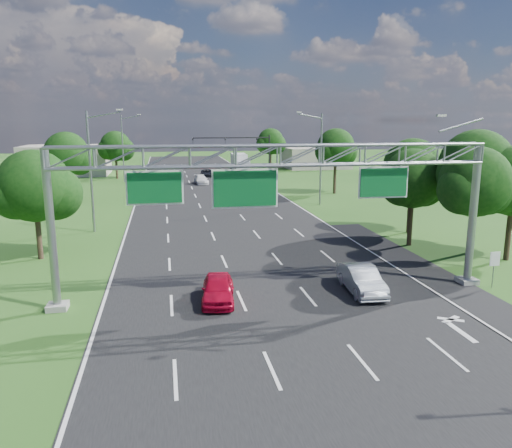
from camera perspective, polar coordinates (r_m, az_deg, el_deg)
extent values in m
plane|color=#224B16|center=(44.22, -3.05, -0.32)|extent=(220.00, 220.00, 0.00)
cube|color=black|center=(44.22, -3.05, -0.32)|extent=(18.00, 180.00, 0.02)
cube|color=black|center=(32.49, 19.09, -5.44)|extent=(3.00, 30.00, 0.02)
cube|color=gray|center=(31.50, 22.97, -5.99)|extent=(1.00, 1.00, 0.30)
cylinder|color=gray|center=(30.61, 23.54, 0.91)|extent=(0.44, 0.44, 8.00)
cube|color=gray|center=(27.06, -21.73, -8.75)|extent=(1.00, 1.00, 0.30)
cylinder|color=gray|center=(26.02, -22.37, -0.77)|extent=(0.40, 0.40, 8.00)
cylinder|color=gray|center=(29.49, 22.38, 10.42)|extent=(2.54, 0.12, 0.79)
cube|color=beige|center=(28.87, 20.41, 11.55)|extent=(0.50, 0.22, 0.12)
cube|color=white|center=(25.09, -11.49, 4.09)|extent=(2.80, 0.05, 1.70)
cube|color=#0A5725|center=(25.03, -11.49, 4.08)|extent=(2.62, 0.05, 1.52)
cube|color=white|center=(25.42, -1.26, 4.08)|extent=(3.40, 0.05, 2.00)
cube|color=#0A5725|center=(25.36, -1.24, 4.07)|extent=(3.22, 0.05, 1.82)
cube|color=white|center=(27.60, 14.35, 4.64)|extent=(2.80, 0.05, 1.70)
cube|color=#0A5725|center=(27.55, 14.40, 4.63)|extent=(2.62, 0.05, 1.52)
cylinder|color=gray|center=(30.98, 25.50, -4.85)|extent=(0.06, 0.06, 2.00)
cube|color=white|center=(30.78, 25.64, -3.61)|extent=(0.60, 0.04, 0.80)
cylinder|color=black|center=(79.83, 1.53, 7.64)|extent=(0.24, 0.24, 7.00)
cylinder|color=black|center=(78.64, -2.80, 9.83)|extent=(12.00, 0.18, 0.18)
imported|color=black|center=(78.09, -7.22, 9.33)|extent=(0.18, 0.22, 1.10)
imported|color=black|center=(78.53, -3.53, 9.41)|extent=(0.18, 0.22, 1.10)
imported|color=black|center=(79.30, 0.11, 9.46)|extent=(0.18, 0.22, 1.10)
cylinder|color=gray|center=(43.51, -18.39, 5.57)|extent=(0.20, 0.20, 10.00)
cylinder|color=gray|center=(43.15, -17.05, 11.87)|extent=(2.78, 0.12, 0.60)
cube|color=beige|center=(43.03, -15.33, 12.50)|extent=(0.55, 0.22, 0.12)
cylinder|color=gray|center=(78.23, -14.98, 8.26)|extent=(0.20, 0.20, 10.00)
cylinder|color=gray|center=(78.03, -14.20, 11.75)|extent=(2.78, 0.12, 0.60)
cube|color=beige|center=(77.97, -13.24, 12.09)|extent=(0.55, 0.22, 0.12)
cylinder|color=gray|center=(55.72, 7.42, 7.30)|extent=(0.20, 0.20, 10.00)
cylinder|color=gray|center=(55.18, 6.24, 12.17)|extent=(2.78, 0.12, 0.60)
cube|color=beige|center=(54.83, 4.91, 12.62)|extent=(0.55, 0.22, 0.12)
cylinder|color=#2D2116|center=(34.56, 23.27, -1.53)|extent=(0.36, 0.36, 3.74)
sphere|color=black|center=(33.97, 23.76, 4.44)|extent=(4.40, 4.40, 4.40)
sphere|color=black|center=(34.98, 24.82, 3.62)|extent=(3.30, 3.30, 3.30)
sphere|color=black|center=(33.23, 22.57, 3.63)|extent=(3.08, 3.08, 3.08)
cylinder|color=#2D2116|center=(38.04, 23.33, -0.05)|extent=(0.36, 0.36, 4.18)
sphere|color=black|center=(37.49, 23.84, 6.08)|extent=(5.00, 5.00, 5.00)
sphere|color=black|center=(38.58, 24.97, 5.18)|extent=(3.75, 3.75, 3.75)
sphere|color=black|center=(36.67, 22.57, 5.29)|extent=(3.50, 3.50, 3.50)
cylinder|color=#2D2116|center=(39.13, 17.20, 0.04)|extent=(0.36, 0.36, 3.30)
sphere|color=black|center=(38.61, 17.51, 5.00)|extent=(4.40, 4.40, 4.40)
sphere|color=black|center=(39.55, 18.60, 4.27)|extent=(3.30, 3.30, 3.30)
sphere|color=black|center=(37.95, 16.35, 4.29)|extent=(3.08, 3.08, 3.08)
cylinder|color=#2D2116|center=(37.39, 26.89, -1.08)|extent=(0.36, 0.36, 3.52)
sphere|color=black|center=(36.03, 26.32, 3.62)|extent=(3.22, 3.22, 3.22)
cylinder|color=#2D2116|center=(43.50, 17.13, 1.33)|extent=(0.36, 0.36, 3.52)
sphere|color=black|center=(43.02, 17.43, 6.16)|extent=(4.80, 4.80, 4.80)
sphere|color=black|center=(44.00, 18.53, 5.41)|extent=(3.60, 3.60, 3.60)
sphere|color=black|center=(42.31, 16.28, 5.48)|extent=(3.36, 3.36, 3.36)
cylinder|color=#2D2116|center=(36.72, -23.55, -1.34)|extent=(0.36, 0.36, 3.08)
sphere|color=black|center=(36.15, -24.00, 4.01)|extent=(4.80, 4.80, 4.80)
sphere|color=black|center=(36.36, -21.94, 3.25)|extent=(3.60, 3.60, 3.60)
sphere|color=black|center=(36.20, -25.70, 3.10)|extent=(3.36, 3.36, 3.36)
cylinder|color=#2D2116|center=(59.29, -20.60, 3.87)|extent=(0.36, 0.36, 3.74)
sphere|color=black|center=(58.94, -20.86, 7.52)|extent=(4.80, 4.80, 4.80)
sphere|color=black|center=(59.17, -19.60, 7.04)|extent=(3.60, 3.60, 3.60)
sphere|color=black|center=(58.88, -21.92, 6.97)|extent=(3.36, 3.36, 3.36)
cylinder|color=#2D2116|center=(83.57, -15.64, 6.12)|extent=(0.36, 0.36, 3.30)
sphere|color=black|center=(83.32, -15.77, 8.56)|extent=(4.80, 4.80, 4.80)
sphere|color=black|center=(83.65, -14.90, 8.21)|extent=(3.60, 3.60, 3.60)
sphere|color=black|center=(83.15, -16.52, 8.18)|extent=(3.36, 3.36, 3.36)
cylinder|color=#2D2116|center=(64.99, 8.99, 5.20)|extent=(0.36, 0.36, 3.96)
sphere|color=black|center=(64.67, 9.10, 8.64)|extent=(4.80, 4.80, 4.80)
sphere|color=black|center=(65.49, 9.97, 8.12)|extent=(3.60, 3.60, 3.60)
sphere|color=black|center=(64.06, 8.26, 8.21)|extent=(3.36, 3.36, 3.36)
cylinder|color=#2D2116|center=(93.26, 1.67, 7.16)|extent=(0.36, 0.36, 3.52)
sphere|color=black|center=(93.04, 1.69, 9.42)|extent=(4.80, 4.80, 4.80)
sphere|color=black|center=(93.72, 2.36, 9.06)|extent=(3.60, 3.60, 3.60)
sphere|color=black|center=(92.55, 1.06, 9.11)|extent=(3.36, 3.36, 3.36)
cube|color=gray|center=(92.62, -20.83, 6.83)|extent=(14.00, 10.00, 5.00)
cube|color=gray|center=(99.64, 6.87, 7.51)|extent=(12.00, 9.00, 4.00)
imported|color=#B90827|center=(26.08, -4.38, -7.41)|extent=(2.11, 4.25, 1.39)
imported|color=#B7BEC4|center=(27.97, 11.97, -6.22)|extent=(1.78, 4.52, 1.47)
imported|color=white|center=(74.52, -6.28, 5.05)|extent=(2.09, 4.42, 1.25)
imported|color=black|center=(84.48, -5.69, 5.83)|extent=(2.34, 4.40, 1.18)
imported|color=black|center=(69.69, -12.27, 4.48)|extent=(2.14, 4.44, 1.46)
imported|color=#B9B9B9|center=(71.38, -0.81, 4.89)|extent=(1.89, 4.36, 1.39)
cube|color=white|center=(91.76, -1.96, 7.05)|extent=(2.77, 6.35, 3.12)
cube|color=silver|center=(87.51, -1.53, 6.45)|extent=(2.49, 2.39, 2.29)
cylinder|color=black|center=(87.60, -2.30, 6.04)|extent=(0.36, 1.04, 1.04)
cylinder|color=black|center=(87.96, -0.81, 6.07)|extent=(0.36, 1.04, 1.04)
cylinder|color=black|center=(93.76, -2.84, 6.41)|extent=(0.36, 1.04, 1.04)
cylinder|color=black|center=(94.09, -1.45, 6.44)|extent=(0.36, 1.04, 1.04)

